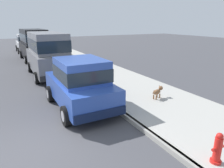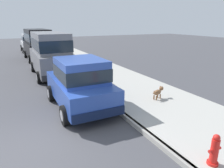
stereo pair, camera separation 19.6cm
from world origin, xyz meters
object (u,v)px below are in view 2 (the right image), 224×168
(fire_hydrant, at_px, (214,151))
(car_blue_hatchback, at_px, (80,83))
(car_grey_van, at_px, (51,52))
(dog_brown, at_px, (158,92))
(car_silver_hatchback, at_px, (30,43))
(car_black_van, at_px, (38,43))

(fire_hydrant, bearing_deg, car_blue_hatchback, 108.24)
(car_grey_van, distance_m, dog_brown, 7.07)
(car_silver_hatchback, height_order, dog_brown, car_silver_hatchback)
(car_blue_hatchback, xyz_separation_m, car_grey_van, (-0.00, 5.54, 0.42))
(car_black_van, bearing_deg, dog_brown, -76.81)
(car_grey_van, bearing_deg, car_black_van, 89.40)
(car_blue_hatchback, relative_size, fire_hydrant, 5.25)
(car_grey_van, distance_m, car_black_van, 6.05)
(car_black_van, relative_size, car_silver_hatchback, 1.30)
(car_grey_van, height_order, car_silver_hatchback, car_grey_van)
(car_silver_hatchback, bearing_deg, car_blue_hatchback, -89.80)
(car_grey_van, relative_size, fire_hydrant, 6.77)
(car_blue_hatchback, relative_size, car_grey_van, 0.78)
(car_blue_hatchback, height_order, car_black_van, car_black_van)
(car_blue_hatchback, height_order, car_silver_hatchback, same)
(car_blue_hatchback, distance_m, dog_brown, 3.12)
(dog_brown, relative_size, fire_hydrant, 1.00)
(dog_brown, bearing_deg, car_grey_van, 115.08)
(car_blue_hatchback, distance_m, car_black_van, 11.59)
(car_black_van, height_order, car_silver_hatchback, car_black_van)
(car_grey_van, bearing_deg, fire_hydrant, -81.56)
(car_black_van, bearing_deg, fire_hydrant, -84.93)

